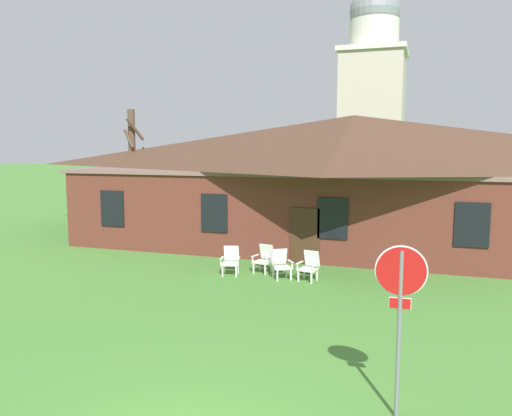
# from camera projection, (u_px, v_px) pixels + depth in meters

# --- Properties ---
(brick_building) EXTENTS (24.10, 10.40, 5.72)m
(brick_building) POSITION_uv_depth(u_px,v_px,m) (353.00, 178.00, 22.75)
(brick_building) COLOR brown
(brick_building) RESTS_ON ground
(dome_tower) EXTENTS (5.18, 5.18, 17.61)m
(dome_tower) POSITION_uv_depth(u_px,v_px,m) (372.00, 100.00, 40.06)
(dome_tower) COLOR #BCB29E
(dome_tower) RESTS_ON ground
(stop_sign) EXTENTS (0.80, 0.09, 2.81)m
(stop_sign) POSITION_uv_depth(u_px,v_px,m) (400.00, 297.00, 7.89)
(stop_sign) COLOR slate
(stop_sign) RESTS_ON ground
(lawn_chair_by_porch) EXTENTS (0.73, 0.78, 0.96)m
(lawn_chair_by_porch) POSITION_uv_depth(u_px,v_px,m) (231.00, 260.00, 17.19)
(lawn_chair_by_porch) COLOR white
(lawn_chair_by_porch) RESTS_ON ground
(lawn_chair_near_door) EXTENTS (0.72, 0.76, 0.96)m
(lawn_chair_near_door) POSITION_uv_depth(u_px,v_px,m) (264.00, 258.00, 17.46)
(lawn_chair_near_door) COLOR silver
(lawn_chair_near_door) RESTS_ON ground
(lawn_chair_left_end) EXTENTS (0.85, 0.87, 0.96)m
(lawn_chair_left_end) POSITION_uv_depth(u_px,v_px,m) (281.00, 263.00, 16.67)
(lawn_chair_left_end) COLOR white
(lawn_chair_left_end) RESTS_ON ground
(lawn_chair_middle) EXTENTS (0.72, 0.76, 0.96)m
(lawn_chair_middle) POSITION_uv_depth(u_px,v_px,m) (309.00, 265.00, 16.40)
(lawn_chair_middle) COLOR white
(lawn_chair_middle) RESTS_ON ground
(bare_tree_beside_building) EXTENTS (1.38, 1.38, 6.23)m
(bare_tree_beside_building) POSITION_uv_depth(u_px,v_px,m) (133.00, 167.00, 26.17)
(bare_tree_beside_building) COLOR brown
(bare_tree_beside_building) RESTS_ON ground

